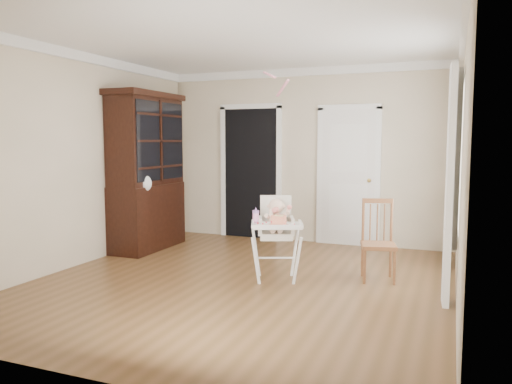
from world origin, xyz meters
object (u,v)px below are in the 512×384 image
at_px(high_chair, 276,228).
at_px(sippy_cup, 256,216).
at_px(china_cabinet, 147,171).
at_px(cake, 279,220).
at_px(dining_chair, 378,243).

relative_size(high_chair, sippy_cup, 5.50).
height_order(sippy_cup, china_cabinet, china_cabinet).
bearing_deg(sippy_cup, cake, -8.07).
height_order(sippy_cup, dining_chair, dining_chair).
xyz_separation_m(cake, sippy_cup, (-0.28, 0.04, 0.02)).
relative_size(cake, china_cabinet, 0.10).
height_order(high_chair, dining_chair, high_chair).
xyz_separation_m(cake, dining_chair, (0.97, 0.67, -0.30)).
xyz_separation_m(high_chair, dining_chair, (1.08, 0.44, -0.17)).
relative_size(sippy_cup, china_cabinet, 0.08).
bearing_deg(dining_chair, china_cabinet, 158.32).
xyz_separation_m(high_chair, cake, (0.11, -0.24, 0.13)).
xyz_separation_m(cake, china_cabinet, (-2.43, 1.13, 0.41)).
bearing_deg(china_cabinet, sippy_cup, -26.99).
bearing_deg(cake, china_cabinet, 154.96).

